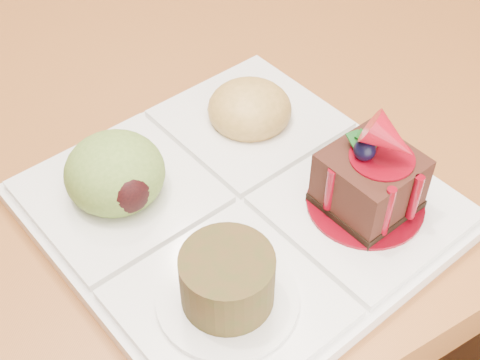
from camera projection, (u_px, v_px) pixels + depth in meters
ground at (102, 205)px, 1.50m from camera, size 6.00×6.00×0.00m
sampler_plate at (235, 193)px, 0.47m from camera, size 0.29×0.29×0.10m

